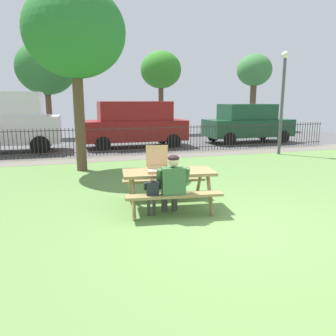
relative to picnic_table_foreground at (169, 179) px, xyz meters
The scene contains 16 objects.
ground 1.24m from the picnic_table_foreground, 47.86° to the left, with size 28.00×12.20×0.02m, color #628B46.
cobblestone_walkway 6.27m from the picnic_table_foreground, 83.32° to the left, with size 28.00×1.40×0.01m, color slate.
street_asphalt 10.34m from the picnic_table_foreground, 85.96° to the left, with size 28.00×6.78×0.01m, color #515154.
picnic_table_foreground is the anchor object (origin of this frame).
pizza_box_open 0.36m from the picnic_table_foreground, 158.09° to the left, with size 0.51×0.54×0.49m.
pizza_slice_on_table 0.30m from the picnic_table_foreground, 47.00° to the right, with size 0.16×0.26×0.02m.
adult_at_table 0.50m from the picnic_table_foreground, 99.11° to the right, with size 0.63×0.62×1.19m.
child_at_table 0.67m from the picnic_table_foreground, 134.18° to the right, with size 0.33×0.32×0.83m.
iron_fence_streetside 6.94m from the picnic_table_foreground, 83.99° to the left, with size 18.16×0.03×1.11m.
lamp_post_walkway 8.29m from the picnic_table_foreground, 39.44° to the left, with size 0.28×0.28×3.96m.
tree_midground_left 5.68m from the picnic_table_foreground, 109.25° to the left, with size 2.90×2.90×5.37m.
parked_car_left 8.86m from the picnic_table_foreground, 82.79° to the left, with size 4.60×1.96×2.08m.
parked_car_center 11.19m from the picnic_table_foreground, 51.73° to the left, with size 4.43×1.97×1.94m.
far_tree_midleft 15.52m from the picnic_table_foreground, 100.66° to the left, with size 3.40×3.40×5.49m.
far_tree_center 15.81m from the picnic_table_foreground, 74.61° to the left, with size 2.59×2.59×5.19m.
far_tree_midright 18.76m from the picnic_table_foreground, 53.88° to the left, with size 2.42×2.42×5.26m.
Camera 1 is at (-2.62, -4.81, 2.16)m, focal length 35.26 mm.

